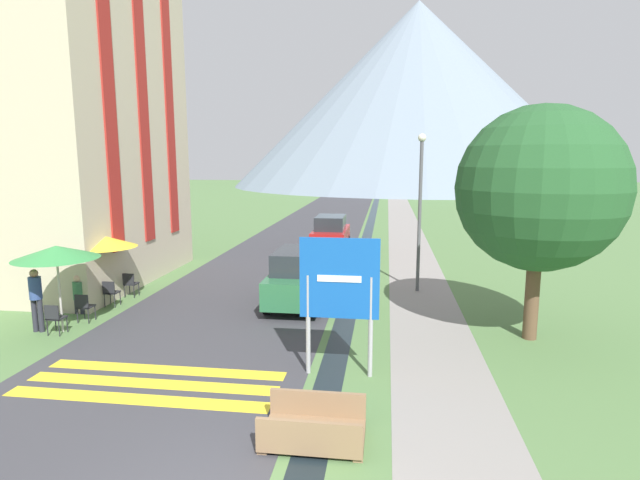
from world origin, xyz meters
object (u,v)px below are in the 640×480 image
object	(u,v)px
footbridge	(314,429)
person_seated_far	(79,292)
cafe_chair_near_right	(84,305)
tree_by_path	(540,189)
person_seated_near	(114,278)
parked_car_near	(300,277)
cafe_chair_far_right	(130,283)
parked_car_far	(331,233)
cafe_chair_middle	(111,291)
road_sign	(339,289)
cafe_chair_far_left	(110,283)
cafe_chair_nearest	(55,317)
hotel_building	(69,97)
streetlamp	(420,200)
person_standing_terrace	(36,296)
cafe_umbrella_middle_yellow	(105,242)
cafe_umbrella_front_green	(56,252)

from	to	relation	value
footbridge	person_seated_far	size ratio (longest dim) A/B	1.40
cafe_chair_near_right	tree_by_path	bearing A→B (deg)	-10.30
cafe_chair_near_right	person_seated_near	distance (m)	2.62
parked_car_near	cafe_chair_far_right	distance (m)	5.89
parked_car_far	cafe_chair_middle	size ratio (longest dim) A/B	4.57
road_sign	cafe_chair_far_left	bearing A→B (deg)	148.55
parked_car_near	cafe_chair_middle	xyz separation A→B (m)	(-5.93, -1.10, -0.40)
cafe_chair_far_left	cafe_chair_nearest	xyz separation A→B (m)	(0.48, -3.58, 0.00)
hotel_building	streetlamp	xyz separation A→B (m)	(12.88, -0.01, -3.69)
cafe_chair_far_left	person_seated_near	bearing A→B (deg)	52.37
road_sign	cafe_chair_near_right	size ratio (longest dim) A/B	3.58
cafe_chair_far_left	cafe_chair_nearest	size ratio (longest dim) A/B	1.00
footbridge	person_standing_terrace	size ratio (longest dim) A/B	0.97
person_standing_terrace	person_seated_near	size ratio (longest dim) A/B	1.43
footbridge	cafe_chair_near_right	world-z (taller)	cafe_chair_near_right
cafe_chair_far_right	parked_car_near	bearing A→B (deg)	-9.57
footbridge	tree_by_path	world-z (taller)	tree_by_path
parked_car_far	cafe_chair_far_left	xyz separation A→B (m)	(-6.44, -9.66, -0.39)
cafe_chair_near_right	streetlamp	distance (m)	11.20
footbridge	parked_car_near	bearing A→B (deg)	101.51
parked_car_near	cafe_umbrella_middle_yellow	xyz separation A→B (m)	(-6.21, -0.78, 1.14)
cafe_umbrella_front_green	cafe_chair_near_right	bearing A→B (deg)	80.14
person_seated_near	cafe_chair_far_right	bearing A→B (deg)	12.54
parked_car_far	cafe_umbrella_middle_yellow	xyz separation A→B (m)	(-6.15, -10.31, 1.14)
footbridge	person_seated_near	distance (m)	11.16
cafe_umbrella_front_green	hotel_building	bearing A→B (deg)	118.06
parked_car_far	cafe_chair_far_right	distance (m)	11.15
cafe_chair_near_right	person_seated_far	size ratio (longest dim) A/B	0.70
cafe_chair_middle	footbridge	bearing A→B (deg)	-39.21
cafe_chair_far_left	person_standing_terrace	size ratio (longest dim) A/B	0.49
cafe_chair_nearest	streetlamp	size ratio (longest dim) A/B	0.15
cafe_chair_far_left	person_seated_far	distance (m)	1.77
footbridge	streetlamp	size ratio (longest dim) A/B	0.31
parked_car_near	streetlamp	world-z (taller)	streetlamp
road_sign	cafe_umbrella_middle_yellow	xyz separation A→B (m)	(-7.98, 4.41, 0.12)
cafe_umbrella_middle_yellow	person_seated_near	size ratio (longest dim) A/B	1.82
tree_by_path	footbridge	bearing A→B (deg)	-131.58
cafe_chair_far_left	tree_by_path	xyz separation A→B (m)	(13.04, -2.15, 3.42)
hotel_building	cafe_chair_far_left	world-z (taller)	hotel_building
road_sign	person_seated_near	xyz separation A→B (m)	(-8.17, 5.11, -1.25)
person_seated_far	streetlamp	world-z (taller)	streetlamp
cafe_chair_nearest	cafe_umbrella_middle_yellow	bearing A→B (deg)	101.30
person_seated_near	person_seated_far	bearing A→B (deg)	-93.03
cafe_chair_middle	person_seated_far	world-z (taller)	person_seated_far
road_sign	person_standing_terrace	world-z (taller)	road_sign
cafe_chair_far_right	hotel_building	bearing A→B (deg)	136.13
cafe_chair_nearest	person_seated_far	bearing A→B (deg)	112.31
cafe_chair_near_right	person_seated_near	world-z (taller)	person_seated_near
streetlamp	hotel_building	bearing A→B (deg)	179.95
parked_car_far	cafe_chair_far_left	bearing A→B (deg)	-123.69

